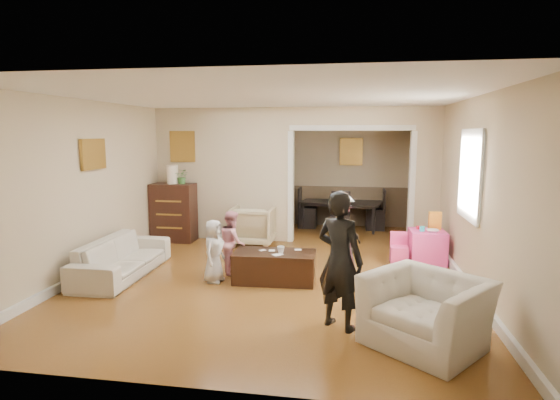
% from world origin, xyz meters
% --- Properties ---
extents(floor, '(7.00, 7.00, 0.00)m').
position_xyz_m(floor, '(0.00, 0.00, 0.00)').
color(floor, '#955E26').
rests_on(floor, ground).
extents(partition_left, '(2.75, 0.18, 2.60)m').
position_xyz_m(partition_left, '(-1.38, 1.80, 1.30)').
color(partition_left, '#C1AA8D').
rests_on(partition_left, ground).
extents(partition_right, '(0.55, 0.18, 2.60)m').
position_xyz_m(partition_right, '(2.48, 1.80, 1.30)').
color(partition_right, '#C1AA8D').
rests_on(partition_right, ground).
extents(partition_header, '(2.22, 0.18, 0.35)m').
position_xyz_m(partition_header, '(1.10, 1.80, 2.42)').
color(partition_header, '#C1AA8D').
rests_on(partition_header, partition_right).
extents(window_pane, '(0.03, 0.95, 1.10)m').
position_xyz_m(window_pane, '(2.73, -0.40, 1.55)').
color(window_pane, white).
rests_on(window_pane, ground).
extents(framed_art_partition, '(0.45, 0.03, 0.55)m').
position_xyz_m(framed_art_partition, '(-2.20, 1.70, 1.85)').
color(framed_art_partition, brown).
rests_on(framed_art_partition, partition_left).
extents(framed_art_sofa_wall, '(0.03, 0.55, 0.40)m').
position_xyz_m(framed_art_sofa_wall, '(-2.71, -0.60, 1.80)').
color(framed_art_sofa_wall, brown).
extents(framed_art_alcove, '(0.45, 0.03, 0.55)m').
position_xyz_m(framed_art_alcove, '(1.10, 3.44, 1.70)').
color(framed_art_alcove, brown).
extents(sofa, '(0.77, 1.91, 0.55)m').
position_xyz_m(sofa, '(-2.23, -0.78, 0.28)').
color(sofa, beige).
rests_on(sofa, ground).
extents(armchair_back, '(0.80, 0.82, 0.74)m').
position_xyz_m(armchair_back, '(-0.71, 1.37, 0.37)').
color(armchair_back, tan).
rests_on(armchair_back, ground).
extents(armchair_front, '(1.43, 1.41, 0.70)m').
position_xyz_m(armchair_front, '(1.89, -2.39, 0.35)').
color(armchair_front, beige).
rests_on(armchair_front, ground).
extents(dresser, '(0.83, 0.47, 1.14)m').
position_xyz_m(dresser, '(-2.31, 1.42, 0.57)').
color(dresser, '#33160F').
rests_on(dresser, ground).
extents(table_lamp, '(0.22, 0.22, 0.36)m').
position_xyz_m(table_lamp, '(-2.31, 1.42, 1.32)').
color(table_lamp, '#FEEACF').
rests_on(table_lamp, dresser).
extents(potted_plant, '(0.26, 0.22, 0.29)m').
position_xyz_m(potted_plant, '(-2.11, 1.42, 1.28)').
color(potted_plant, '#3E6F31').
rests_on(potted_plant, dresser).
extents(coffee_table, '(1.17, 0.62, 0.43)m').
position_xyz_m(coffee_table, '(0.06, -0.69, 0.22)').
color(coffee_table, '#371D11').
rests_on(coffee_table, ground).
extents(coffee_cup, '(0.11, 0.11, 0.10)m').
position_xyz_m(coffee_cup, '(0.16, -0.74, 0.48)').
color(coffee_cup, silver).
rests_on(coffee_cup, coffee_table).
extents(play_table, '(0.57, 0.57, 0.53)m').
position_xyz_m(play_table, '(2.38, 0.63, 0.27)').
color(play_table, '#FF43A6').
rests_on(play_table, ground).
extents(cereal_box, '(0.20, 0.08, 0.30)m').
position_xyz_m(cereal_box, '(2.50, 0.73, 0.68)').
color(cereal_box, yellow).
rests_on(cereal_box, play_table).
extents(cyan_cup, '(0.08, 0.08, 0.08)m').
position_xyz_m(cyan_cup, '(2.28, 0.58, 0.57)').
color(cyan_cup, '#29C9CE').
rests_on(cyan_cup, play_table).
extents(toy_block, '(0.10, 0.09, 0.05)m').
position_xyz_m(toy_block, '(2.26, 0.75, 0.56)').
color(toy_block, red).
rests_on(toy_block, play_table).
extents(play_bowl, '(0.20, 0.20, 0.05)m').
position_xyz_m(play_bowl, '(2.43, 0.51, 0.56)').
color(play_bowl, silver).
rests_on(play_bowl, play_table).
extents(dining_table, '(1.90, 1.30, 0.61)m').
position_xyz_m(dining_table, '(0.91, 3.12, 0.31)').
color(dining_table, black).
rests_on(dining_table, ground).
extents(adult_person, '(0.66, 0.60, 1.52)m').
position_xyz_m(adult_person, '(1.02, -2.10, 0.76)').
color(adult_person, black).
rests_on(adult_person, ground).
extents(child_kneel_a, '(0.34, 0.47, 0.90)m').
position_xyz_m(child_kneel_a, '(-0.79, -0.84, 0.45)').
color(child_kneel_a, silver).
rests_on(child_kneel_a, ground).
extents(child_kneel_b, '(0.51, 0.57, 0.96)m').
position_xyz_m(child_kneel_b, '(-0.64, -0.39, 0.48)').
color(child_kneel_b, pink).
rests_on(child_kneel_b, ground).
extents(child_toddler, '(0.47, 0.45, 0.78)m').
position_xyz_m(child_toddler, '(1.11, 0.06, 0.39)').
color(child_toddler, black).
rests_on(child_toddler, ground).
extents(craft_papers, '(0.62, 0.45, 0.00)m').
position_xyz_m(craft_papers, '(0.11, -0.68, 0.43)').
color(craft_papers, white).
rests_on(craft_papers, coffee_table).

